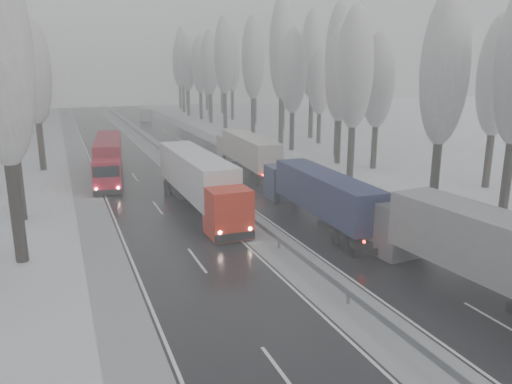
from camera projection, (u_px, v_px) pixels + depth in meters
ground at (401, 347)px, 20.19m from camera, size 260.00×260.00×0.00m
carriageway_right at (252, 181)px, 49.08m from camera, size 7.50×200.00×0.03m
carriageway_left at (145, 191)px, 45.31m from camera, size 7.50×200.00×0.03m
median_slush at (201, 186)px, 47.20m from camera, size 3.00×200.00×0.04m
shoulder_right at (298, 177)px, 50.85m from camera, size 2.40×200.00×0.04m
shoulder_left at (88, 196)px, 43.54m from camera, size 2.40×200.00×0.04m
median_guardrail at (201, 180)px, 47.04m from camera, size 0.12×200.00×0.76m
tree_16 at (445, 71)px, 37.06m from camera, size 3.60×3.60×16.53m
tree_17 at (498, 77)px, 44.28m from camera, size 3.60×3.60×15.54m
tree_18 at (355, 69)px, 47.10m from camera, size 3.60×3.60×16.58m
tree_19 at (378, 81)px, 52.99m from camera, size 3.60×3.60×14.57m
tree_20 at (341, 74)px, 55.77m from camera, size 3.60×3.60×15.71m
tree_21 at (340, 57)px, 59.72m from camera, size 3.60×3.60×18.62m
tree_22 at (293, 72)px, 64.83m from camera, size 3.60×3.60×15.86m
tree_23 at (320, 82)px, 71.05m from camera, size 3.60×3.60×13.55m
tree_24 at (282, 50)px, 69.30m from camera, size 3.60×3.60×20.49m
tree_25 at (312, 56)px, 75.55m from camera, size 3.60×3.60×19.44m
tree_26 at (253, 59)px, 78.68m from camera, size 3.60×3.60×18.78m
tree_27 at (283, 64)px, 85.03m from camera, size 3.60×3.60×17.62m
tree_28 at (224, 56)px, 87.73m from camera, size 3.60×3.60×19.62m
tree_29 at (255, 62)px, 94.21m from camera, size 3.60×3.60×18.11m
tree_30 at (210, 63)px, 96.86m from camera, size 3.60×3.60×17.86m
tree_31 at (232, 61)px, 102.47m from camera, size 3.60×3.60×18.58m
tree_32 at (200, 65)px, 103.73m from camera, size 3.60×3.60×17.33m
tree_33 at (209, 74)px, 108.93m from camera, size 3.60×3.60×14.33m
tree_34 at (187, 64)px, 109.76m from camera, size 3.60×3.60×17.63m
tree_35 at (221, 62)px, 116.57m from camera, size 3.60×3.60×18.25m
tree_36 at (182, 57)px, 118.68m from camera, size 3.60×3.60×20.23m
tree_37 at (206, 68)px, 125.39m from camera, size 3.60×3.60×16.37m
tree_38 at (179, 63)px, 129.16m from camera, size 3.60×3.60×17.97m
tree_39 at (186, 68)px, 134.05m from camera, size 3.60×3.60×16.19m
tree_58 at (4, 65)px, 34.15m from camera, size 3.60×3.60×17.21m
tree_62 at (33, 73)px, 52.01m from camera, size 3.60×3.60×16.04m
tree_66 at (4, 75)px, 67.39m from camera, size 3.60×3.60×15.23m
tree_68 at (19, 68)px, 73.82m from camera, size 3.60×3.60×16.65m
tree_70 at (24, 66)px, 82.92m from camera, size 3.60×3.60×17.09m
tree_72 at (12, 73)px, 90.71m from camera, size 3.60×3.60×15.11m
tree_74 at (35, 57)px, 101.10m from camera, size 3.60×3.60×19.68m
tree_76 at (42, 61)px, 110.10m from camera, size 3.60×3.60×18.55m
tree_77 at (16, 74)px, 112.35m from camera, size 3.60×3.60×14.32m
tree_78 at (25, 59)px, 114.62m from camera, size 3.60×3.60×19.55m
tree_79 at (14, 66)px, 117.61m from camera, size 3.60×3.60×17.07m
truck_grey_tarp at (493, 252)px, 23.47m from camera, size 3.93×16.97×4.32m
truck_blue_box at (318, 193)px, 35.67m from camera, size 2.84×14.98×3.82m
truck_cream_box at (246, 150)px, 52.84m from camera, size 3.23×15.67×3.99m
box_truck_distant at (146, 114)px, 102.53m from camera, size 3.18×7.45×2.70m
truck_red_white at (199, 179)px, 38.44m from camera, size 2.84×17.16×4.39m
truck_red_red at (109, 156)px, 50.04m from camera, size 4.29×15.46×3.93m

